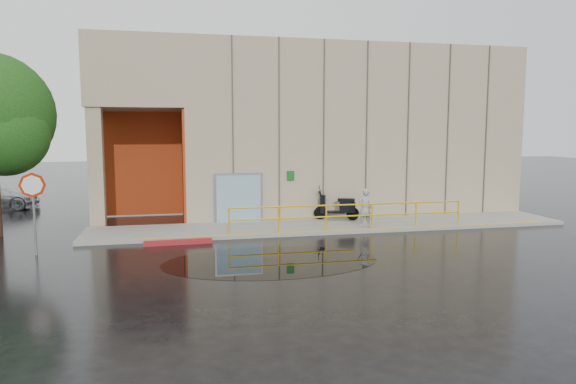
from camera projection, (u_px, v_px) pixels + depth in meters
name	position (u px, v px, depth m)	size (l,w,h in m)	color
ground	(255.00, 258.00, 16.35)	(120.00, 120.00, 0.00)	black
sidewalk	(333.00, 226.00, 21.56)	(20.00, 3.00, 0.15)	gray
building	(317.00, 128.00, 27.62)	(20.00, 10.17, 8.00)	tan
guardrail	(349.00, 216.00, 20.24)	(9.56, 0.06, 1.03)	#DFB20B
person	(365.00, 208.00, 20.77)	(0.57, 0.38, 1.58)	#A09FA3
scooter	(337.00, 200.00, 22.52)	(2.03, 1.34, 1.54)	black
stop_sign	(33.00, 196.00, 16.49)	(0.81, 0.15, 2.70)	slate
red_curb	(178.00, 242.00, 18.26)	(2.40, 0.18, 0.18)	maroon
puddle	(271.00, 261.00, 15.90)	(6.71, 4.13, 0.01)	black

